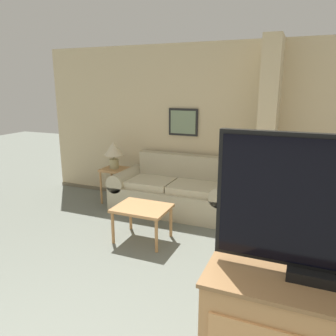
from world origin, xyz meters
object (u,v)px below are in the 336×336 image
object	(u,v)px
couch	(174,192)
coffee_table	(142,211)
tv	(323,210)
table_lamp	(114,151)

from	to	relation	value
couch	coffee_table	bearing A→B (deg)	-89.49
couch	coffee_table	world-z (taller)	couch
tv	couch	bearing A→B (deg)	121.52
couch	table_lamp	xyz separation A→B (m)	(-1.08, -0.02, 0.59)
couch	tv	xyz separation A→B (m)	(1.93, -3.15, 1.13)
tv	coffee_table	bearing A→B (deg)	133.49
coffee_table	tv	size ratio (longest dim) A/B	0.75
coffee_table	tv	bearing A→B (deg)	-46.51
table_lamp	tv	size ratio (longest dim) A/B	0.50
couch	table_lamp	world-z (taller)	table_lamp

